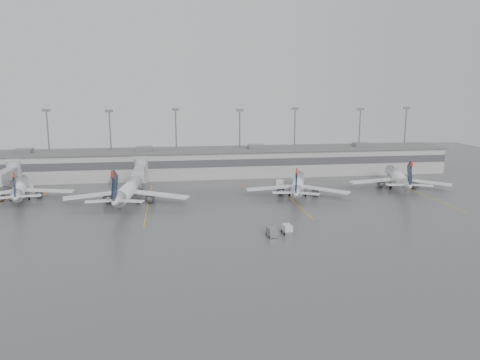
{
  "coord_description": "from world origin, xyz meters",
  "views": [
    {
      "loc": [
        -11.56,
        -86.94,
        27.38
      ],
      "look_at": [
        4.79,
        24.0,
        5.0
      ],
      "focal_mm": 35.0,
      "sensor_mm": 36.0,
      "label": 1
    }
  ],
  "objects": [
    {
      "name": "terminal",
      "position": [
        -0.01,
        57.98,
        4.17
      ],
      "size": [
        152.0,
        17.0,
        9.45
      ],
      "color": "#A8A8A3",
      "rests_on": "ground"
    },
    {
      "name": "stand_markings",
      "position": [
        -0.0,
        24.0,
        0.01
      ],
      "size": [
        105.25,
        40.0,
        0.01
      ],
      "color": "#CB970B",
      "rests_on": "ground"
    },
    {
      "name": "cone_c",
      "position": [
        7.67,
        39.35,
        0.31
      ],
      "size": [
        0.39,
        0.39,
        0.62
      ],
      "primitive_type": "cone",
      "color": "#DD4204",
      "rests_on": "ground"
    },
    {
      "name": "baggage_tug",
      "position": [
        9.66,
        -4.23,
        0.69
      ],
      "size": [
        1.97,
        2.87,
        1.77
      ],
      "rotation": [
        0.0,
        0.0,
        0.07
      ],
      "color": "silver",
      "rests_on": "ground"
    },
    {
      "name": "ground",
      "position": [
        0.0,
        0.0,
        0.0
      ],
      "size": [
        260.0,
        260.0,
        0.0
      ],
      "primitive_type": "plane",
      "color": "#505053",
      "rests_on": "ground"
    },
    {
      "name": "jet_mid_right",
      "position": [
        20.05,
        26.26,
        2.96
      ],
      "size": [
        25.06,
        28.53,
        9.52
      ],
      "rotation": [
        0.0,
        0.0,
        -0.3
      ],
      "color": "white",
      "rests_on": "ground"
    },
    {
      "name": "cone_d",
      "position": [
        47.28,
        32.31,
        0.38
      ],
      "size": [
        0.48,
        0.48,
        0.77
      ],
      "primitive_type": "cone",
      "color": "#DD4204",
      "rests_on": "ground"
    },
    {
      "name": "gse_uld_c",
      "position": [
        18.53,
        39.65,
        0.76
      ],
      "size": [
        2.36,
        1.79,
        1.51
      ],
      "primitive_type": "cube",
      "rotation": [
        0.0,
        0.0,
        -0.18
      ],
      "color": "silver",
      "rests_on": "ground"
    },
    {
      "name": "gse_loader",
      "position": [
        -28.05,
        46.75,
        0.95
      ],
      "size": [
        2.52,
        3.39,
        1.9
      ],
      "primitive_type": "cube",
      "rotation": [
        0.0,
        0.0,
        0.22
      ],
      "color": "slate",
      "rests_on": "ground"
    },
    {
      "name": "gse_uld_b",
      "position": [
        -21.63,
        42.41,
        0.94
      ],
      "size": [
        3.1,
        2.61,
        1.87
      ],
      "primitive_type": "cube",
      "rotation": [
        0.0,
        0.0,
        -0.38
      ],
      "color": "silver",
      "rests_on": "ground"
    },
    {
      "name": "cone_a",
      "position": [
        -43.96,
        37.11,
        0.32
      ],
      "size": [
        0.4,
        0.4,
        0.64
      ],
      "primitive_type": "cone",
      "color": "#DD4204",
      "rests_on": "ground"
    },
    {
      "name": "jet_far_left",
      "position": [
        -48.87,
        31.92,
        2.89
      ],
      "size": [
        25.02,
        28.36,
        9.31
      ],
      "rotation": [
        0.0,
        0.0,
        0.23
      ],
      "color": "white",
      "rests_on": "ground"
    },
    {
      "name": "baggage_cart",
      "position": [
        6.46,
        -5.43,
        0.9
      ],
      "size": [
        1.74,
        2.8,
        1.73
      ],
      "rotation": [
        0.0,
        0.0,
        0.07
      ],
      "color": "slate",
      "rests_on": "ground"
    },
    {
      "name": "jet_bridge_right",
      "position": [
        -20.5,
        45.72,
        3.87
      ],
      "size": [
        4.0,
        17.2,
        7.0
      ],
      "color": "#AAACAF",
      "rests_on": "ground"
    },
    {
      "name": "cone_b",
      "position": [
        -17.14,
        29.18,
        0.33
      ],
      "size": [
        0.41,
        0.41,
        0.66
      ],
      "primitive_type": "cone",
      "color": "#DD4204",
      "rests_on": "ground"
    },
    {
      "name": "jet_far_right",
      "position": [
        49.75,
        30.99,
        3.04
      ],
      "size": [
        26.03,
        29.58,
        9.79
      ],
      "rotation": [
        0.0,
        0.0,
        -0.27
      ],
      "color": "white",
      "rests_on": "ground"
    },
    {
      "name": "jet_bridge_left",
      "position": [
        -55.5,
        45.72,
        3.87
      ],
      "size": [
        4.0,
        17.2,
        7.0
      ],
      "color": "#AAACAF",
      "rests_on": "ground"
    },
    {
      "name": "jet_mid_left",
      "position": [
        -22.03,
        24.65,
        3.33
      ],
      "size": [
        29.37,
        33.09,
        10.72
      ],
      "rotation": [
        0.0,
        0.0,
        -0.12
      ],
      "color": "white",
      "rests_on": "ground"
    },
    {
      "name": "gse_uld_a",
      "position": [
        -50.21,
        43.78,
        0.79
      ],
      "size": [
        2.58,
        2.12,
        1.57
      ],
      "primitive_type": "cube",
      "rotation": [
        0.0,
        0.0,
        0.33
      ],
      "color": "silver",
      "rests_on": "ground"
    },
    {
      "name": "light_masts",
      "position": [
        0.0,
        63.75,
        12.03
      ],
      "size": [
        142.4,
        8.0,
        20.6
      ],
      "color": "gray",
      "rests_on": "ground"
    }
  ]
}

